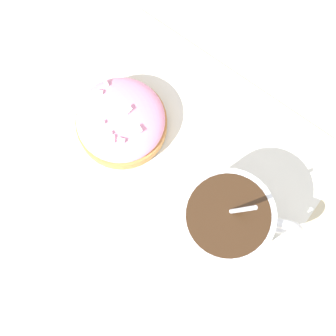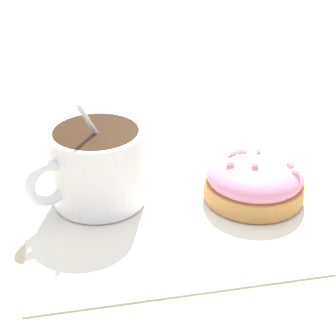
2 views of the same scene
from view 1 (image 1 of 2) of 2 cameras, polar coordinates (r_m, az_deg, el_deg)
name	(u,v)px [view 1 (image 1 of 2)]	position (r m, az deg, el deg)	size (l,w,h in m)	color
ground_plane	(169,178)	(0.57, 0.06, -1.02)	(3.00, 3.00, 0.00)	#C6B793
paper_napkin	(169,178)	(0.56, 0.06, -0.99)	(0.30, 0.29, 0.00)	white
coffee_cup	(230,217)	(0.52, 6.29, -4.92)	(0.10, 0.08, 0.10)	white
frosted_pastry	(121,121)	(0.56, -4.79, 4.76)	(0.09, 0.09, 0.04)	#C18442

